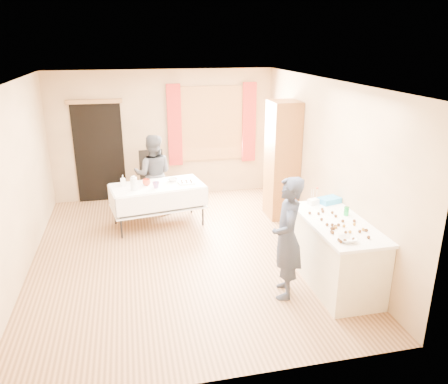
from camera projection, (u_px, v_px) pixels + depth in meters
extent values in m
cube|color=#9E7047|center=(183.00, 254.00, 6.81)|extent=(4.50, 5.50, 0.02)
cube|color=white|center=(177.00, 81.00, 5.94)|extent=(4.50, 5.50, 0.02)
cube|color=tan|center=(164.00, 135.00, 8.91)|extent=(4.50, 0.02, 2.60)
cube|color=tan|center=(219.00, 262.00, 3.83)|extent=(4.50, 0.02, 2.60)
cube|color=tan|center=(14.00, 184.00, 5.91)|extent=(0.02, 5.50, 2.60)
cube|color=tan|center=(324.00, 164.00, 6.83)|extent=(0.02, 5.50, 2.60)
cube|color=olive|center=(212.00, 124.00, 9.01)|extent=(1.32, 0.06, 1.52)
cube|color=white|center=(212.00, 124.00, 9.00)|extent=(1.20, 0.02, 1.40)
cube|color=#AA2821|center=(175.00, 126.00, 8.81)|extent=(0.28, 0.06, 1.65)
cube|color=#AA2821|center=(249.00, 123.00, 9.13)|extent=(0.28, 0.06, 1.65)
cube|color=black|center=(99.00, 153.00, 8.72)|extent=(0.95, 0.04, 2.00)
cube|color=olive|center=(94.00, 102.00, 8.35)|extent=(1.05, 0.06, 0.08)
cube|color=brown|center=(282.00, 160.00, 7.92)|extent=(0.50, 0.60, 2.14)
cube|color=#EFE7C6|center=(335.00, 254.00, 5.84)|extent=(0.70, 1.55, 0.86)
cube|color=white|center=(338.00, 223.00, 5.68)|extent=(0.76, 1.61, 0.04)
cube|color=white|center=(157.00, 186.00, 7.61)|extent=(1.66, 1.03, 0.04)
cube|color=black|center=(154.00, 183.00, 8.51)|extent=(0.50, 0.50, 0.07)
cube|color=black|center=(151.00, 166.00, 8.59)|extent=(0.46, 0.09, 0.66)
imported|color=#22283B|center=(287.00, 238.00, 5.46)|extent=(0.79, 0.70, 1.60)
imported|color=black|center=(153.00, 174.00, 8.19)|extent=(0.91, 0.80, 1.51)
cylinder|color=#138933|center=(346.00, 211.00, 5.85)|extent=(0.09, 0.09, 0.12)
imported|color=white|center=(348.00, 239.00, 5.11)|extent=(0.24, 0.24, 0.05)
cube|color=white|center=(313.00, 202.00, 6.25)|extent=(0.17, 0.14, 0.08)
cube|color=#2A95DD|center=(329.00, 200.00, 6.31)|extent=(0.34, 0.28, 0.08)
cylinder|color=silver|center=(134.00, 184.00, 7.30)|extent=(0.12, 0.12, 0.22)
imported|color=#C03E20|center=(147.00, 182.00, 7.57)|extent=(0.17, 0.17, 0.11)
imported|color=red|center=(156.00, 185.00, 7.43)|extent=(0.14, 0.14, 0.11)
imported|color=white|center=(173.00, 180.00, 7.80)|extent=(0.20, 0.20, 0.05)
cube|color=white|center=(187.00, 183.00, 7.68)|extent=(0.30, 0.23, 0.02)
imported|color=white|center=(123.00, 180.00, 7.54)|extent=(0.10, 0.10, 0.18)
sphere|color=#3F2314|center=(363.00, 229.00, 5.39)|extent=(0.04, 0.04, 0.04)
sphere|color=#321A0B|center=(339.00, 240.00, 5.11)|extent=(0.04, 0.04, 0.04)
sphere|color=#321A0B|center=(323.00, 211.00, 5.95)|extent=(0.04, 0.04, 0.04)
sphere|color=#321A0B|center=(341.00, 241.00, 5.07)|extent=(0.04, 0.04, 0.04)
sphere|color=#321A0B|center=(322.00, 209.00, 6.03)|extent=(0.04, 0.04, 0.04)
sphere|color=#321A0B|center=(345.00, 241.00, 5.09)|extent=(0.04, 0.04, 0.04)
sphere|color=#3F2314|center=(347.00, 214.00, 5.87)|extent=(0.04, 0.04, 0.04)
sphere|color=#321A0B|center=(332.00, 232.00, 5.32)|extent=(0.04, 0.04, 0.04)
sphere|color=#321A0B|center=(333.00, 233.00, 5.30)|extent=(0.04, 0.04, 0.04)
sphere|color=#321A0B|center=(346.00, 232.00, 5.31)|extent=(0.04, 0.04, 0.04)
sphere|color=#321A0B|center=(336.00, 216.00, 5.80)|extent=(0.04, 0.04, 0.04)
sphere|color=#321A0B|center=(339.00, 225.00, 5.52)|extent=(0.04, 0.04, 0.04)
sphere|color=#3F2314|center=(344.00, 226.00, 5.49)|extent=(0.04, 0.04, 0.04)
sphere|color=#321A0B|center=(369.00, 237.00, 5.17)|extent=(0.04, 0.04, 0.04)
sphere|color=#321A0B|center=(327.00, 224.00, 5.53)|extent=(0.04, 0.04, 0.04)
sphere|color=#321A0B|center=(332.00, 212.00, 5.91)|extent=(0.04, 0.04, 0.04)
sphere|color=#321A0B|center=(322.00, 219.00, 5.69)|extent=(0.04, 0.04, 0.04)
sphere|color=#321A0B|center=(343.00, 221.00, 5.64)|extent=(0.04, 0.04, 0.04)
sphere|color=#3F2314|center=(354.00, 224.00, 5.54)|extent=(0.04, 0.04, 0.04)
sphere|color=#321A0B|center=(332.00, 228.00, 5.42)|extent=(0.04, 0.04, 0.04)
sphere|color=#321A0B|center=(366.00, 230.00, 5.36)|extent=(0.04, 0.04, 0.04)
sphere|color=#321A0B|center=(332.00, 225.00, 5.52)|extent=(0.04, 0.04, 0.04)
sphere|color=#321A0B|center=(354.00, 221.00, 5.64)|extent=(0.04, 0.04, 0.04)
sphere|color=#321A0B|center=(354.00, 239.00, 5.13)|extent=(0.04, 0.04, 0.04)
sphere|color=#3F2314|center=(350.00, 232.00, 5.32)|extent=(0.04, 0.04, 0.04)
sphere|color=#321A0B|center=(335.00, 226.00, 5.48)|extent=(0.04, 0.04, 0.04)
sphere|color=#321A0B|center=(334.00, 228.00, 5.42)|extent=(0.04, 0.04, 0.04)
sphere|color=#321A0B|center=(319.00, 214.00, 5.88)|extent=(0.04, 0.04, 0.04)
sphere|color=#321A0B|center=(360.00, 231.00, 5.33)|extent=(0.04, 0.04, 0.04)
sphere|color=#321A0B|center=(310.00, 213.00, 5.89)|extent=(0.04, 0.04, 0.04)
sphere|color=#3F2314|center=(336.00, 227.00, 5.45)|extent=(0.04, 0.04, 0.04)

